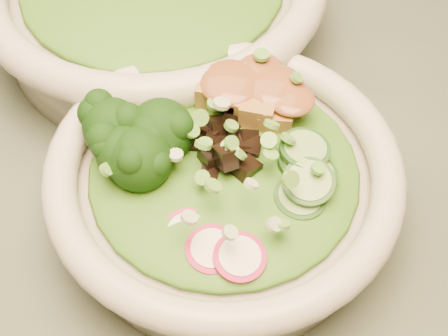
# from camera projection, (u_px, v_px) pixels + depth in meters

# --- Properties ---
(salad_bowl) EXTENTS (0.23, 0.23, 0.06)m
(salad_bowl) POSITION_uv_depth(u_px,v_px,m) (224.00, 184.00, 0.42)
(salad_bowl) COLOR beige
(salad_bowl) RESTS_ON dining_table
(side_bowl) EXTENTS (0.29, 0.29, 0.08)m
(side_bowl) POSITION_uv_depth(u_px,v_px,m) (155.00, 0.00, 0.52)
(side_bowl) COLOR beige
(side_bowl) RESTS_ON dining_table
(lettuce_bed) EXTENTS (0.18, 0.18, 0.02)m
(lettuce_bed) POSITION_uv_depth(u_px,v_px,m) (224.00, 167.00, 0.40)
(lettuce_bed) COLOR #2C6715
(lettuce_bed) RESTS_ON salad_bowl
(broccoli_florets) EXTENTS (0.09, 0.08, 0.04)m
(broccoli_florets) POSITION_uv_depth(u_px,v_px,m) (143.00, 138.00, 0.40)
(broccoli_florets) COLOR black
(broccoli_florets) RESTS_ON salad_bowl
(radish_slices) EXTENTS (0.10, 0.07, 0.02)m
(radish_slices) POSITION_uv_depth(u_px,v_px,m) (200.00, 240.00, 0.37)
(radish_slices) COLOR #A30C43
(radish_slices) RESTS_ON salad_bowl
(cucumber_slices) EXTENTS (0.08, 0.08, 0.03)m
(cucumber_slices) POSITION_uv_depth(u_px,v_px,m) (311.00, 180.00, 0.38)
(cucumber_slices) COLOR #83B564
(cucumber_slices) RESTS_ON salad_bowl
(mushroom_heap) EXTENTS (0.08, 0.08, 0.03)m
(mushroom_heap) POSITION_uv_depth(u_px,v_px,m) (229.00, 144.00, 0.40)
(mushroom_heap) COLOR black
(mushroom_heap) RESTS_ON salad_bowl
(tofu_cubes) EXTENTS (0.09, 0.08, 0.03)m
(tofu_cubes) POSITION_uv_depth(u_px,v_px,m) (249.00, 98.00, 0.43)
(tofu_cubes) COLOR #AA8238
(tofu_cubes) RESTS_ON salad_bowl
(peanut_sauce) EXTENTS (0.06, 0.05, 0.01)m
(peanut_sauce) POSITION_uv_depth(u_px,v_px,m) (250.00, 87.00, 0.42)
(peanut_sauce) COLOR brown
(peanut_sauce) RESTS_ON tofu_cubes
(scallion_garnish) EXTENTS (0.17, 0.17, 0.02)m
(scallion_garnish) POSITION_uv_depth(u_px,v_px,m) (224.00, 148.00, 0.39)
(scallion_garnish) COLOR #5EA43A
(scallion_garnish) RESTS_ON salad_bowl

